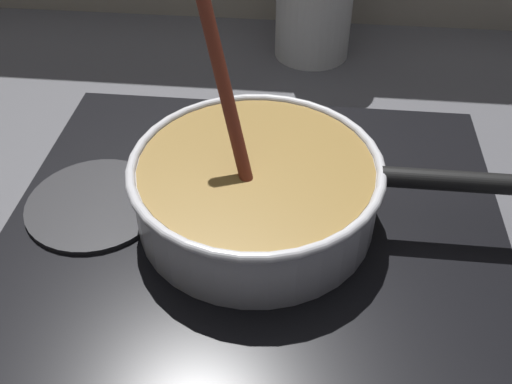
# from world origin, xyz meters

# --- Properties ---
(hob_plate) EXTENTS (0.56, 0.48, 0.01)m
(hob_plate) POSITION_xyz_m (0.07, 0.24, 0.01)
(hob_plate) COLOR black
(hob_plate) RESTS_ON ground
(burner_ring) EXTENTS (0.18, 0.18, 0.01)m
(burner_ring) POSITION_xyz_m (0.07, 0.24, 0.02)
(burner_ring) COLOR #592D0C
(burner_ring) RESTS_ON hob_plate
(spare_burner) EXTENTS (0.16, 0.16, 0.01)m
(spare_burner) POSITION_xyz_m (-0.12, 0.24, 0.01)
(spare_burner) COLOR #262628
(spare_burner) RESTS_ON hob_plate
(cooking_pan) EXTENTS (0.44, 0.27, 0.30)m
(cooking_pan) POSITION_xyz_m (0.07, 0.24, 0.06)
(cooking_pan) COLOR silver
(cooking_pan) RESTS_ON hob_plate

